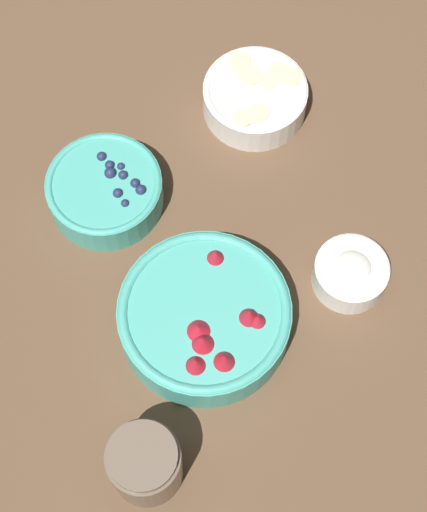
{
  "coord_description": "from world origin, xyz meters",
  "views": [
    {
      "loc": [
        0.25,
        0.41,
        1.04
      ],
      "look_at": [
        -0.02,
        0.06,
        0.04
      ],
      "focal_mm": 60.0,
      "sensor_mm": 36.0,
      "label": 1
    }
  ],
  "objects_px": {
    "bowl_blueberries": "(105,190)",
    "bowl_cream": "(351,272)",
    "bowl_bananas": "(255,96)",
    "jar_chocolate": "(145,464)",
    "bowl_strawberries": "(205,317)"
  },
  "relations": [
    {
      "from": "bowl_bananas",
      "to": "bowl_cream",
      "type": "height_order",
      "value": "same"
    },
    {
      "from": "bowl_blueberries",
      "to": "jar_chocolate",
      "type": "distance_m",
      "value": 0.37
    },
    {
      "from": "bowl_blueberries",
      "to": "bowl_bananas",
      "type": "bearing_deg",
      "value": 178.82
    },
    {
      "from": "bowl_bananas",
      "to": "jar_chocolate",
      "type": "xyz_separation_m",
      "value": [
        0.42,
        0.33,
        0.01
      ]
    },
    {
      "from": "bowl_strawberries",
      "to": "bowl_blueberries",
      "type": "relative_size",
      "value": 1.39
    },
    {
      "from": "bowl_strawberries",
      "to": "jar_chocolate",
      "type": "xyz_separation_m",
      "value": [
        0.17,
        0.1,
        0.01
      ]
    },
    {
      "from": "bowl_blueberries",
      "to": "bowl_cream",
      "type": "height_order",
      "value": "bowl_blueberries"
    },
    {
      "from": "bowl_cream",
      "to": "jar_chocolate",
      "type": "xyz_separation_m",
      "value": [
        0.35,
        0.04,
        0.02
      ]
    },
    {
      "from": "bowl_strawberries",
      "to": "bowl_cream",
      "type": "xyz_separation_m",
      "value": [
        -0.19,
        0.06,
        -0.01
      ]
    },
    {
      "from": "bowl_strawberries",
      "to": "bowl_blueberries",
      "type": "xyz_separation_m",
      "value": [
        -0.0,
        -0.23,
        -0.01
      ]
    },
    {
      "from": "bowl_blueberries",
      "to": "jar_chocolate",
      "type": "xyz_separation_m",
      "value": [
        0.17,
        0.33,
        0.01
      ]
    },
    {
      "from": "bowl_bananas",
      "to": "jar_chocolate",
      "type": "relative_size",
      "value": 1.53
    },
    {
      "from": "bowl_blueberries",
      "to": "bowl_bananas",
      "type": "height_order",
      "value": "bowl_blueberries"
    },
    {
      "from": "bowl_strawberries",
      "to": "bowl_cream",
      "type": "distance_m",
      "value": 0.2
    },
    {
      "from": "bowl_cream",
      "to": "jar_chocolate",
      "type": "bearing_deg",
      "value": 6.58
    }
  ]
}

